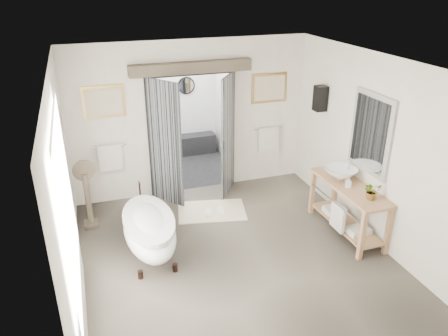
{
  "coord_description": "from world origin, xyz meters",
  "views": [
    {
      "loc": [
        -1.92,
        -5.09,
        3.94
      ],
      "look_at": [
        0.0,
        0.6,
        1.25
      ],
      "focal_mm": 35.0,
      "sensor_mm": 36.0,
      "label": 1
    }
  ],
  "objects_px": {
    "rug": "(212,211)",
    "clawfoot_tub": "(149,229)",
    "basin": "(341,173)",
    "vanity": "(347,205)"
  },
  "relations": [
    {
      "from": "clawfoot_tub",
      "to": "rug",
      "type": "distance_m",
      "value": 1.59
    },
    {
      "from": "vanity",
      "to": "rug",
      "type": "distance_m",
      "value": 2.37
    },
    {
      "from": "clawfoot_tub",
      "to": "rug",
      "type": "xyz_separation_m",
      "value": [
        1.26,
        0.89,
        -0.4
      ]
    },
    {
      "from": "clawfoot_tub",
      "to": "rug",
      "type": "bearing_deg",
      "value": 35.29
    },
    {
      "from": "rug",
      "to": "basin",
      "type": "distance_m",
      "value": 2.37
    },
    {
      "from": "vanity",
      "to": "basin",
      "type": "relative_size",
      "value": 2.96
    },
    {
      "from": "basin",
      "to": "vanity",
      "type": "bearing_deg",
      "value": -100.99
    },
    {
      "from": "rug",
      "to": "clawfoot_tub",
      "type": "bearing_deg",
      "value": -144.71
    },
    {
      "from": "clawfoot_tub",
      "to": "vanity",
      "type": "relative_size",
      "value": 1.06
    },
    {
      "from": "clawfoot_tub",
      "to": "vanity",
      "type": "distance_m",
      "value": 3.18
    }
  ]
}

